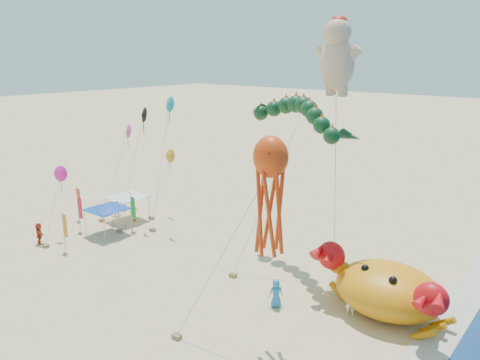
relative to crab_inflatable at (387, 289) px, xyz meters
The scene contains 11 objects.
ground 9.26m from the crab_inflatable, 164.39° to the right, with size 320.00×320.00×0.00m, color #D1B784.
foam_strip 4.37m from the crab_inflatable, 37.24° to the right, with size 320.00×320.00×0.00m, color silver.
crab_inflatable is the anchor object (origin of this frame).
dragon_kite 12.61m from the crab_inflatable, 162.31° to the left, with size 10.60×7.47×11.76m.
cherub_kite 14.92m from the crab_inflatable, 149.17° to the left, with size 3.26×3.51×17.29m.
octopus_kite 10.33m from the crab_inflatable, 120.29° to the right, with size 5.07×3.97×11.16m.
canopy_blue 23.69m from the crab_inflatable, behind, with size 3.25×3.25×2.71m.
canopy_white 25.11m from the crab_inflatable, behind, with size 3.29×3.29×2.71m.
feather_flags 25.24m from the crab_inflatable, behind, with size 6.54×6.23×3.20m.
beachgoers 19.87m from the crab_inflatable, behind, with size 26.22×9.26×1.80m.
small_kites 24.44m from the crab_inflatable, behind, with size 7.02×13.27×11.54m.
Camera 1 is at (17.76, -22.20, 14.90)m, focal length 35.00 mm.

